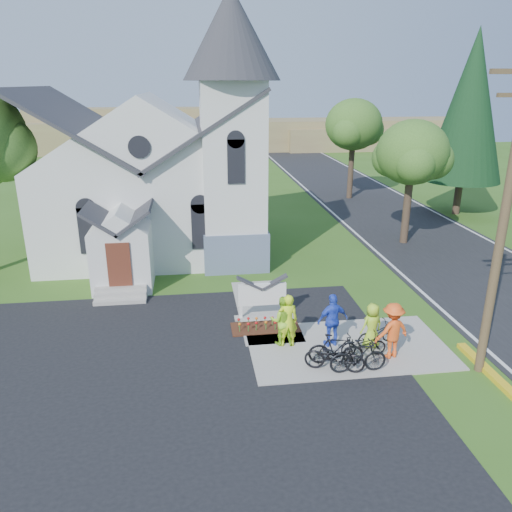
{
  "coord_description": "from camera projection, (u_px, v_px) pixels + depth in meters",
  "views": [
    {
      "loc": [
        -3.81,
        -14.61,
        8.93
      ],
      "look_at": [
        -1.2,
        5.0,
        2.02
      ],
      "focal_mm": 35.0,
      "sensor_mm": 36.0,
      "label": 1
    }
  ],
  "objects": [
    {
      "name": "tree_road_mid",
      "position": [
        354.0,
        125.0,
        38.77
      ],
      "size": [
        4.4,
        4.4,
        7.8
      ],
      "color": "#3D2A21",
      "rests_on": "ground"
    },
    {
      "name": "road",
      "position": [
        406.0,
        227.0,
        32.38
      ],
      "size": [
        8.0,
        90.0,
        0.02
      ],
      "primitive_type": "cube",
      "color": "black",
      "rests_on": "ground"
    },
    {
      "name": "distant_hills",
      "position": [
        240.0,
        133.0,
        69.51
      ],
      "size": [
        61.0,
        10.0,
        5.6
      ],
      "color": "olive",
      "rests_on": "ground"
    },
    {
      "name": "cyclist_0",
      "position": [
        288.0,
        320.0,
        17.49
      ],
      "size": [
        0.72,
        0.48,
        1.96
      ],
      "primitive_type": "imported",
      "rotation": [
        0.0,
        0.0,
        3.13
      ],
      "color": "#CBF21C",
      "rests_on": "sidewalk"
    },
    {
      "name": "bike_1",
      "position": [
        336.0,
        349.0,
        16.44
      ],
      "size": [
        1.89,
        0.84,
        1.1
      ],
      "primitive_type": "imported",
      "rotation": [
        0.0,
        0.0,
        1.39
      ],
      "color": "black",
      "rests_on": "sidewalk"
    },
    {
      "name": "cyclist_2",
      "position": [
        333.0,
        320.0,
        17.49
      ],
      "size": [
        1.22,
        0.7,
        1.96
      ],
      "primitive_type": "imported",
      "rotation": [
        0.0,
        0.0,
        3.34
      ],
      "color": "blue",
      "rests_on": "sidewalk"
    },
    {
      "name": "conifer",
      "position": [
        470.0,
        107.0,
        33.38
      ],
      "size": [
        5.2,
        5.2,
        12.4
      ],
      "color": "#3D2A21",
      "rests_on": "ground"
    },
    {
      "name": "bike_2",
      "position": [
        363.0,
        344.0,
        17.01
      ],
      "size": [
        1.58,
        0.56,
        0.83
      ],
      "primitive_type": "imported",
      "rotation": [
        0.0,
        0.0,
        1.57
      ],
      "color": "black",
      "rests_on": "sidewalk"
    },
    {
      "name": "bike_0",
      "position": [
        335.0,
        356.0,
        16.09
      ],
      "size": [
        2.07,
        1.29,
        1.03
      ],
      "primitive_type": "imported",
      "rotation": [
        0.0,
        0.0,
        1.23
      ],
      "color": "black",
      "rests_on": "sidewalk"
    },
    {
      "name": "bike_4",
      "position": [
        377.0,
        333.0,
        17.76
      ],
      "size": [
        1.7,
        0.99,
        0.84
      ],
      "primitive_type": "imported",
      "rotation": [
        0.0,
        0.0,
        1.86
      ],
      "color": "black",
      "rests_on": "sidewalk"
    },
    {
      "name": "tree_road_near",
      "position": [
        412.0,
        153.0,
        27.67
      ],
      "size": [
        4.0,
        4.0,
        7.05
      ],
      "color": "#3D2A21",
      "rests_on": "ground"
    },
    {
      "name": "church_sign",
      "position": [
        262.0,
        295.0,
        19.6
      ],
      "size": [
        2.2,
        0.4,
        1.7
      ],
      "color": "#9A948B",
      "rests_on": "ground"
    },
    {
      "name": "ground",
      "position": [
        310.0,
        358.0,
        17.09
      ],
      "size": [
        120.0,
        120.0,
        0.0
      ],
      "primitive_type": "plane",
      "color": "#37611B",
      "rests_on": "ground"
    },
    {
      "name": "parking_lot",
      "position": [
        89.0,
        410.0,
        14.35
      ],
      "size": [
        20.0,
        16.0,
        0.02
      ],
      "primitive_type": "cube",
      "color": "black",
      "rests_on": "ground"
    },
    {
      "name": "bike_3",
      "position": [
        358.0,
        357.0,
        15.98
      ],
      "size": [
        1.88,
        0.53,
        1.13
      ],
      "primitive_type": "imported",
      "rotation": [
        0.0,
        0.0,
        1.57
      ],
      "color": "black",
      "rests_on": "sidewalk"
    },
    {
      "name": "flower_bed",
      "position": [
        265.0,
        328.0,
        19.09
      ],
      "size": [
        2.6,
        1.1,
        0.07
      ],
      "primitive_type": "cube",
      "color": "#3B1D10",
      "rests_on": "ground"
    },
    {
      "name": "cyclist_3",
      "position": [
        392.0,
        330.0,
        16.76
      ],
      "size": [
        1.42,
        1.04,
        1.97
      ],
      "primitive_type": "imported",
      "rotation": [
        0.0,
        0.0,
        3.41
      ],
      "color": "#FF581C",
      "rests_on": "sidewalk"
    },
    {
      "name": "utility_pole",
      "position": [
        508.0,
        210.0,
        14.58
      ],
      "size": [
        3.45,
        0.28,
        10.0
      ],
      "color": "#4A3925",
      "rests_on": "ground"
    },
    {
      "name": "sidewalk",
      "position": [
        348.0,
        347.0,
        17.74
      ],
      "size": [
        7.0,
        4.0,
        0.05
      ],
      "primitive_type": "cube",
      "color": "#9A948B",
      "rests_on": "ground"
    },
    {
      "name": "church",
      "position": [
        157.0,
        156.0,
        26.37
      ],
      "size": [
        12.35,
        12.0,
        13.0
      ],
      "color": "silver",
      "rests_on": "ground"
    },
    {
      "name": "cyclist_4",
      "position": [
        372.0,
        326.0,
        17.45
      ],
      "size": [
        0.91,
        0.71,
        1.65
      ],
      "primitive_type": "imported",
      "rotation": [
        0.0,
        0.0,
        3.39
      ],
      "color": "#A5D828",
      "rests_on": "sidewalk"
    },
    {
      "name": "cyclist_1",
      "position": [
        282.0,
        320.0,
        17.62
      ],
      "size": [
        0.97,
        0.8,
        1.83
      ],
      "primitive_type": "imported",
      "rotation": [
        0.0,
        0.0,
        3.01
      ],
      "color": "#95D828",
      "rests_on": "sidewalk"
    }
  ]
}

